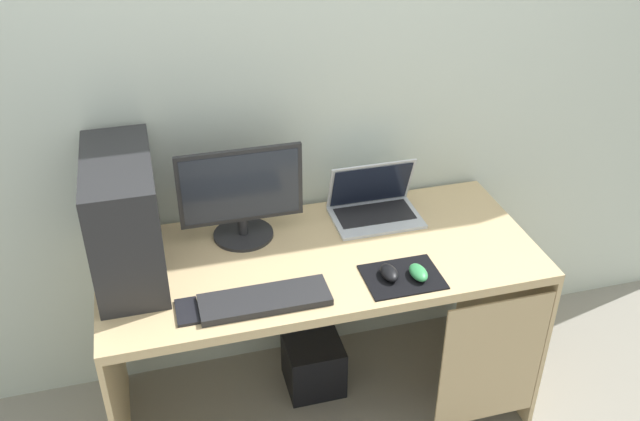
# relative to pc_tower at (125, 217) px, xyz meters

# --- Properties ---
(ground_plane) EXTENTS (8.00, 8.00, 0.00)m
(ground_plane) POSITION_rel_pc_tower_xyz_m (0.64, -0.08, -0.95)
(ground_plane) COLOR gray
(wall_back) EXTENTS (4.00, 0.05, 2.60)m
(wall_back) POSITION_rel_pc_tower_xyz_m (0.64, 0.30, 0.35)
(wall_back) COLOR beige
(wall_back) RESTS_ON ground_plane
(desk) EXTENTS (1.54, 0.67, 0.74)m
(desk) POSITION_rel_pc_tower_xyz_m (0.66, -0.09, -0.35)
(desk) COLOR tan
(desk) RESTS_ON ground_plane
(pc_tower) EXTENTS (0.22, 0.50, 0.42)m
(pc_tower) POSITION_rel_pc_tower_xyz_m (0.00, 0.00, 0.00)
(pc_tower) COLOR #232326
(pc_tower) RESTS_ON desk
(monitor) EXTENTS (0.44, 0.22, 0.36)m
(monitor) POSITION_rel_pc_tower_xyz_m (0.40, 0.10, -0.04)
(monitor) COLOR #232326
(monitor) RESTS_ON desk
(laptop) EXTENTS (0.33, 0.23, 0.22)m
(laptop) POSITION_rel_pc_tower_xyz_m (0.91, 0.11, -0.17)
(laptop) COLOR #B7BCC6
(laptop) RESTS_ON desk
(keyboard) EXTENTS (0.42, 0.14, 0.02)m
(keyboard) POSITION_rel_pc_tower_xyz_m (0.40, -0.29, -0.20)
(keyboard) COLOR #232326
(keyboard) RESTS_ON desk
(mousepad) EXTENTS (0.26, 0.20, 0.00)m
(mousepad) POSITION_rel_pc_tower_xyz_m (0.87, -0.28, -0.21)
(mousepad) COLOR black
(mousepad) RESTS_ON desk
(mouse_left) EXTENTS (0.06, 0.10, 0.03)m
(mouse_left) POSITION_rel_pc_tower_xyz_m (0.83, -0.27, -0.19)
(mouse_left) COLOR black
(mouse_left) RESTS_ON mousepad
(mouse_right) EXTENTS (0.06, 0.10, 0.03)m
(mouse_right) POSITION_rel_pc_tower_xyz_m (0.92, -0.30, -0.19)
(mouse_right) COLOR #338C4C
(mouse_right) RESTS_ON mousepad
(cell_phone) EXTENTS (0.07, 0.13, 0.01)m
(cell_phone) POSITION_rel_pc_tower_xyz_m (0.15, -0.28, -0.21)
(cell_phone) COLOR black
(cell_phone) RESTS_ON desk
(subwoofer) EXTENTS (0.23, 0.23, 0.23)m
(subwoofer) POSITION_rel_pc_tower_xyz_m (0.64, 0.03, -0.84)
(subwoofer) COLOR black
(subwoofer) RESTS_ON ground_plane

